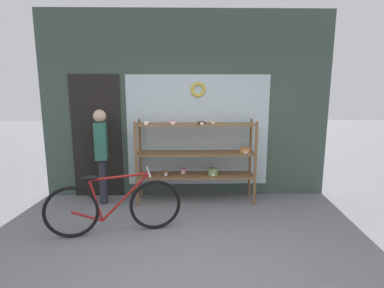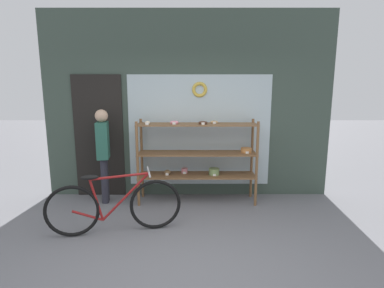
# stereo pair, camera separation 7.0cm
# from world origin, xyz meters

# --- Properties ---
(ground_plane) EXTENTS (30.00, 30.00, 0.00)m
(ground_plane) POSITION_xyz_m (0.00, 0.00, 0.00)
(ground_plane) COLOR slate
(storefront_facade) EXTENTS (4.90, 0.13, 3.15)m
(storefront_facade) POSITION_xyz_m (-0.05, 2.36, 1.53)
(storefront_facade) COLOR #3D4C42
(storefront_facade) RESTS_ON ground_plane
(display_case) EXTENTS (1.93, 0.45, 1.37)m
(display_case) POSITION_xyz_m (0.18, 2.01, 0.83)
(display_case) COLOR brown
(display_case) RESTS_ON ground_plane
(bicycle) EXTENTS (1.71, 0.53, 0.81)m
(bicycle) POSITION_xyz_m (-0.94, 0.89, 0.37)
(bicycle) COLOR black
(bicycle) RESTS_ON ground_plane
(pedestrian) EXTENTS (0.23, 0.35, 1.54)m
(pedestrian) POSITION_xyz_m (-1.37, 1.98, 0.90)
(pedestrian) COLOR #282833
(pedestrian) RESTS_ON ground_plane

